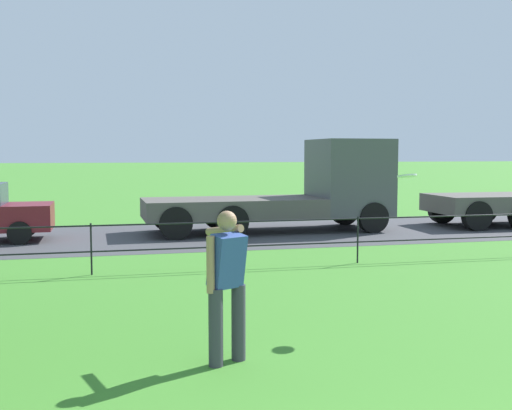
% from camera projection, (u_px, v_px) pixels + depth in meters
% --- Properties ---
extents(street_strip, '(80.00, 6.12, 0.01)m').
position_uv_depth(street_strip, '(195.00, 235.00, 17.59)').
color(street_strip, '#424247').
rests_on(street_strip, ground).
extents(park_fence, '(38.38, 0.04, 1.00)m').
position_uv_depth(park_fence, '(231.00, 235.00, 12.47)').
color(park_fence, black).
rests_on(park_fence, ground).
extents(person_thrower, '(0.48, 0.88, 1.71)m').
position_uv_depth(person_thrower, '(226.00, 281.00, 6.83)').
color(person_thrower, '#383842').
rests_on(person_thrower, ground).
extents(frisbee, '(0.32, 0.32, 0.07)m').
position_uv_depth(frisbee, '(407.00, 176.00, 8.56)').
color(frisbee, white).
extents(flatbed_truck_far_left, '(7.34, 2.54, 2.75)m').
position_uv_depth(flatbed_truck_far_left, '(303.00, 190.00, 18.61)').
color(flatbed_truck_far_left, '#4C4C51').
rests_on(flatbed_truck_far_left, ground).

